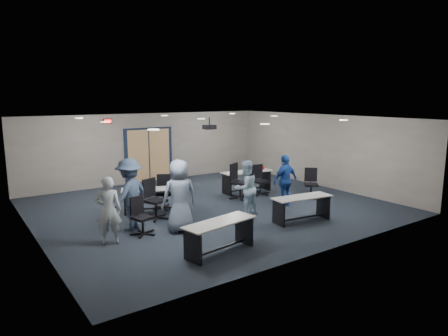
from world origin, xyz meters
TOP-DOWN VIEW (x-y plane):
  - floor at (0.00, 0.00)m, footprint 10.00×10.00m
  - back_wall at (0.00, 4.50)m, footprint 10.00×0.04m
  - front_wall at (0.00, -4.50)m, footprint 10.00×0.04m
  - left_wall at (-5.00, 0.00)m, footprint 0.04×9.00m
  - right_wall at (5.00, 0.00)m, footprint 0.04×9.00m
  - ceiling at (0.00, 0.00)m, footprint 10.00×9.00m
  - double_door at (0.00, 4.46)m, footprint 2.00×0.07m
  - exit_sign at (-1.60, 4.44)m, footprint 0.32×0.07m
  - ceiling_projector at (0.30, 0.50)m, footprint 0.35×0.32m
  - ceiling_can_lights at (0.00, 0.25)m, footprint 6.24×5.74m
  - table_front_left at (-1.86, -3.25)m, footprint 1.80×0.85m
  - table_front_right at (1.21, -2.68)m, footprint 1.75×0.79m
  - table_back_left at (-1.75, 0.50)m, footprint 1.79×1.17m
  - table_back_right at (2.08, 0.83)m, footprint 1.89×0.76m
  - chair_back_a at (-1.95, -0.23)m, footprint 0.91×0.91m
  - chair_back_b at (-1.31, 0.57)m, footprint 0.88×0.88m
  - chair_back_c at (1.33, 0.23)m, footprint 0.98×0.98m
  - chair_back_d at (2.23, 0.27)m, footprint 0.72×0.72m
  - chair_loose_left at (-2.78, -1.24)m, footprint 0.73×0.73m
  - chair_loose_right at (3.31, -1.07)m, footprint 0.88×0.88m
  - person_gray at (-3.64, -1.35)m, footprint 0.67×0.56m
  - person_plaid at (-1.90, -1.52)m, footprint 0.97×0.70m
  - person_lightblue at (0.32, -1.35)m, footprint 0.82×0.66m
  - person_navy at (1.89, -1.30)m, footprint 0.96×0.43m
  - person_back at (-2.85, -0.66)m, footprint 1.36×1.19m

SIDE VIEW (x-z plane):
  - floor at x=0.00m, z-range 0.00..0.00m
  - table_front_right at x=1.21m, z-range 0.13..0.81m
  - chair_loose_left at x=-2.78m, z-range 0.00..0.94m
  - table_back_left at x=-1.75m, z-range 0.00..0.95m
  - table_front_left at x=-1.86m, z-range 0.13..0.83m
  - chair_loose_right at x=3.31m, z-range 0.00..0.99m
  - chair_back_d at x=2.23m, z-range 0.00..1.02m
  - chair_back_b at x=-1.31m, z-range 0.00..1.02m
  - table_back_right at x=2.08m, z-range 0.08..0.95m
  - chair_back_a at x=-1.95m, z-range 0.00..1.12m
  - chair_back_c at x=1.33m, z-range 0.00..1.17m
  - person_lightblue at x=0.32m, z-range 0.00..1.58m
  - person_gray at x=-3.64m, z-range 0.00..1.58m
  - person_navy at x=1.89m, z-range 0.00..1.61m
  - person_back at x=-2.85m, z-range 0.00..1.83m
  - person_plaid at x=-1.90m, z-range 0.00..1.83m
  - double_door at x=0.00m, z-range -0.05..2.15m
  - back_wall at x=0.00m, z-range 0.00..2.70m
  - front_wall at x=0.00m, z-range 0.00..2.70m
  - left_wall at x=-5.00m, z-range 0.00..2.70m
  - right_wall at x=5.00m, z-range 0.00..2.70m
  - ceiling_projector at x=0.30m, z-range 2.22..2.59m
  - exit_sign at x=-1.60m, z-range 2.36..2.54m
  - ceiling_can_lights at x=0.00m, z-range 2.66..2.68m
  - ceiling at x=0.00m, z-range 2.68..2.72m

